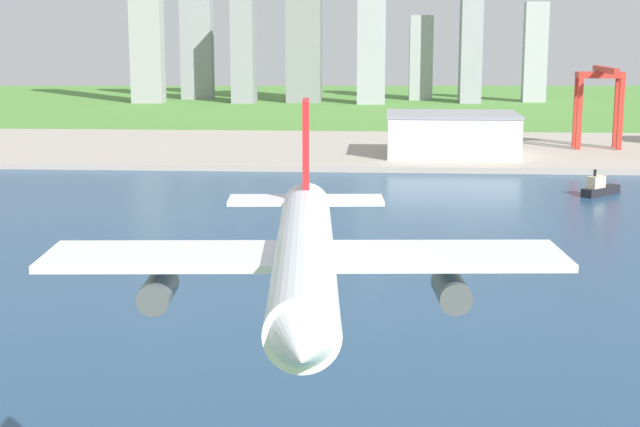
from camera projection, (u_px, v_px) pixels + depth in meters
name	position (u px, v px, depth m)	size (l,w,h in m)	color
ground_plane	(379.00, 235.00, 272.52)	(2400.00, 2400.00, 0.00)	#4F8838
water_bay	(377.00, 291.00, 213.71)	(840.00, 360.00, 0.15)	navy
industrial_pier	(382.00, 149.00, 458.48)	(840.00, 140.00, 2.50)	#A49B8D
airplane_landing	(305.00, 256.00, 61.00)	(34.40, 38.11, 12.36)	silver
tugboat_small	(599.00, 188.00, 336.62)	(15.92, 16.07, 9.45)	black
port_crane_red	(600.00, 90.00, 443.33)	(21.09, 43.25, 38.30)	#B72D23
warehouse_main	(452.00, 134.00, 424.01)	(57.51, 40.08, 18.79)	white
distant_skyline	(315.00, 22.00, 763.56)	(328.15, 71.66, 154.44)	#99969A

